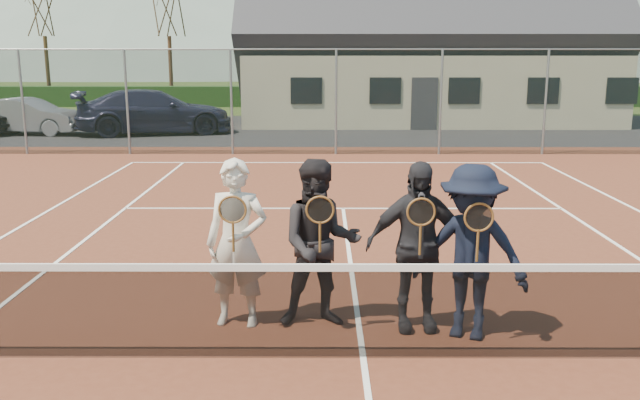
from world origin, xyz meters
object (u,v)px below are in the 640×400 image
object	(u,v)px
player_b	(320,244)
player_c	(416,246)
tennis_net	(364,307)
clubhouse	(424,27)
player_d	(471,252)
car_c	(155,112)
player_a	(237,243)
car_b	(28,116)

from	to	relation	value
player_b	player_c	xyz separation A→B (m)	(1.00, -0.09, 0.00)
tennis_net	clubhouse	distance (m)	24.57
tennis_net	player_b	size ratio (longest dim) A/B	6.49
clubhouse	player_b	distance (m)	23.77
tennis_net	player_d	world-z (taller)	player_d
car_c	player_c	xyz separation A→B (m)	(7.09, -17.92, 0.12)
clubhouse	player_a	size ratio (longest dim) A/B	8.67
car_b	car_c	bearing A→B (deg)	-82.77
tennis_net	clubhouse	world-z (taller)	clubhouse
clubhouse	player_c	size ratio (longest dim) A/B	8.67
car_b	player_a	distance (m)	20.19
car_b	player_c	size ratio (longest dim) A/B	2.21
car_c	player_c	size ratio (longest dim) A/B	3.09
clubhouse	player_d	size ratio (longest dim) A/B	8.67
tennis_net	clubhouse	bearing A→B (deg)	80.54
car_b	tennis_net	bearing A→B (deg)	-143.88
tennis_net	player_c	bearing A→B (deg)	52.07
tennis_net	player_b	world-z (taller)	player_b
car_c	player_a	world-z (taller)	player_a
clubhouse	car_b	bearing A→B (deg)	-160.01
car_b	player_c	distance (m)	21.25
car_c	player_d	bearing A→B (deg)	-171.32
player_c	car_b	bearing A→B (deg)	123.26
player_d	tennis_net	bearing A→B (deg)	-154.36
car_c	player_d	world-z (taller)	player_d
car_b	player_a	xyz separation A→B (m)	(9.77, -17.66, 0.27)
car_b	player_d	bearing A→B (deg)	-140.66
player_a	tennis_net	bearing A→B (deg)	-33.26
player_a	player_d	xyz separation A→B (m)	(2.40, -0.32, -0.00)
car_b	clubhouse	size ratio (longest dim) A/B	0.26
tennis_net	player_a	xyz separation A→B (m)	(-1.30, 0.85, 0.38)
tennis_net	player_d	distance (m)	1.28
tennis_net	player_a	bearing A→B (deg)	146.74
tennis_net	player_c	xyz separation A→B (m)	(0.58, 0.75, 0.38)
player_c	car_c	bearing A→B (deg)	111.57
player_a	car_c	bearing A→B (deg)	106.28
car_c	player_b	size ratio (longest dim) A/B	3.09
player_b	player_c	world-z (taller)	same
car_c	player_a	bearing A→B (deg)	-177.78
player_b	player_d	bearing A→B (deg)	-11.56
car_b	player_d	world-z (taller)	player_d
clubhouse	player_d	bearing A→B (deg)	-97.03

